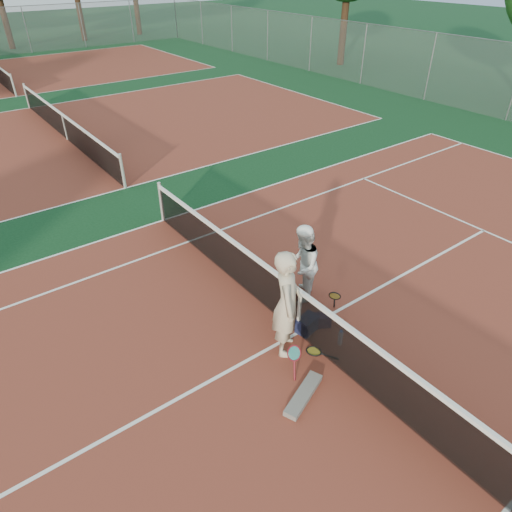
# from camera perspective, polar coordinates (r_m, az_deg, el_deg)

# --- Properties ---
(ground) EXTENTS (130.00, 130.00, 0.00)m
(ground) POSITION_cam_1_polar(r_m,az_deg,el_deg) (8.79, 5.24, -9.55)
(ground) COLOR #0D3218
(ground) RESTS_ON ground
(court_main) EXTENTS (23.77, 10.97, 0.01)m
(court_main) POSITION_cam_1_polar(r_m,az_deg,el_deg) (8.79, 5.24, -9.54)
(court_main) COLOR maroon
(court_main) RESTS_ON ground
(court_far_a) EXTENTS (23.77, 10.97, 0.01)m
(court_far_a) POSITION_cam_1_polar(r_m,az_deg,el_deg) (19.62, -22.48, 13.29)
(court_far_a) COLOR maroon
(court_far_a) RESTS_ON ground
(net_main) EXTENTS (0.10, 10.98, 1.02)m
(net_main) POSITION_cam_1_polar(r_m,az_deg,el_deg) (8.45, 5.41, -7.03)
(net_main) COLOR black
(net_main) RESTS_ON ground
(net_far_a) EXTENTS (0.10, 10.98, 1.02)m
(net_far_a) POSITION_cam_1_polar(r_m,az_deg,el_deg) (19.47, -22.80, 14.68)
(net_far_a) COLOR black
(net_far_a) RESTS_ON ground
(fence_right) EXTENTS (0.06, 54.50, 3.00)m
(fence_right) POSITION_cam_1_polar(r_m,az_deg,el_deg) (23.85, 25.20, 19.78)
(fence_right) COLOR slate
(fence_right) RESTS_ON ground
(player_a) EXTENTS (0.86, 0.90, 2.07)m
(player_a) POSITION_cam_1_polar(r_m,az_deg,el_deg) (7.81, 3.91, -5.93)
(player_a) COLOR #C5B699
(player_a) RESTS_ON ground
(player_b) EXTENTS (1.02, 1.00, 1.65)m
(player_b) POSITION_cam_1_polar(r_m,az_deg,el_deg) (9.12, 5.85, -1.14)
(player_b) COLOR silver
(player_b) RESTS_ON ground
(racket_red) EXTENTS (0.38, 0.39, 0.55)m
(racket_red) POSITION_cam_1_polar(r_m,az_deg,el_deg) (7.91, 4.74, -12.79)
(racket_red) COLOR maroon
(racket_red) RESTS_ON ground
(racket_black_held) EXTENTS (0.38, 0.38, 0.56)m
(racket_black_held) POSITION_cam_1_polar(r_m,az_deg,el_deg) (9.14, 9.72, -5.70)
(racket_black_held) COLOR black
(racket_black_held) RESTS_ON ground
(racket_spare) EXTENTS (0.52, 0.66, 0.03)m
(racket_spare) POSITION_cam_1_polar(r_m,az_deg,el_deg) (8.46, 7.23, -11.73)
(racket_spare) COLOR black
(racket_spare) RESTS_ON ground
(sports_bag_navy) EXTENTS (0.45, 0.35, 0.32)m
(sports_bag_navy) POSITION_cam_1_polar(r_m,az_deg,el_deg) (8.75, 6.41, -8.46)
(sports_bag_navy) COLOR black
(sports_bag_navy) RESTS_ON ground
(sports_bag_purple) EXTENTS (0.38, 0.34, 0.25)m
(sports_bag_purple) POSITION_cam_1_polar(r_m,az_deg,el_deg) (8.93, 8.27, -7.92)
(sports_bag_purple) COLOR black
(sports_bag_purple) RESTS_ON ground
(net_cover_canvas) EXTENTS (0.99, 0.58, 0.10)m
(net_cover_canvas) POSITION_cam_1_polar(r_m,az_deg,el_deg) (7.73, 5.96, -16.88)
(net_cover_canvas) COLOR #64605B
(net_cover_canvas) RESTS_ON ground
(water_bottle) EXTENTS (0.09, 0.09, 0.30)m
(water_bottle) POSITION_cam_1_polar(r_m,az_deg,el_deg) (8.58, 10.51, -10.05)
(water_bottle) COLOR silver
(water_bottle) RESTS_ON ground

